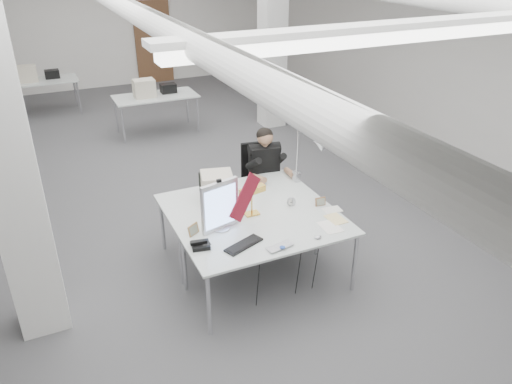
# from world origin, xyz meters

# --- Properties ---
(room_shell) EXTENTS (10.04, 14.04, 3.24)m
(room_shell) POSITION_xyz_m (0.04, 0.13, 1.69)
(room_shell) COLOR #474749
(room_shell) RESTS_ON ground
(desk_main) EXTENTS (1.80, 0.90, 0.02)m
(desk_main) POSITION_xyz_m (0.00, -2.50, 0.74)
(desk_main) COLOR silver
(desk_main) RESTS_ON room_shell
(desk_second) EXTENTS (1.80, 0.90, 0.02)m
(desk_second) POSITION_xyz_m (0.00, -1.60, 0.74)
(desk_second) COLOR silver
(desk_second) RESTS_ON room_shell
(bg_desk_a) EXTENTS (1.60, 0.80, 0.02)m
(bg_desk_a) POSITION_xyz_m (0.20, 3.00, 0.74)
(bg_desk_a) COLOR silver
(bg_desk_a) RESTS_ON room_shell
(bg_desk_b) EXTENTS (1.60, 0.80, 0.02)m
(bg_desk_b) POSITION_xyz_m (-1.80, 5.20, 0.74)
(bg_desk_b) COLOR silver
(bg_desk_b) RESTS_ON room_shell
(office_chair) EXTENTS (0.60, 0.60, 1.06)m
(office_chair) POSITION_xyz_m (0.63, -1.02, 0.53)
(office_chair) COLOR black
(office_chair) RESTS_ON room_shell
(seated_person) EXTENTS (0.63, 0.74, 1.00)m
(seated_person) POSITION_xyz_m (0.63, -1.07, 0.90)
(seated_person) COLOR black
(seated_person) RESTS_ON office_chair
(monitor) EXTENTS (0.44, 0.15, 0.55)m
(monitor) POSITION_xyz_m (-0.45, -2.22, 1.03)
(monitor) COLOR silver
(monitor) RESTS_ON desk_main
(pennant) EXTENTS (0.45, 0.21, 0.53)m
(pennant) POSITION_xyz_m (-0.17, -2.25, 1.08)
(pennant) COLOR maroon
(pennant) RESTS_ON monitor
(keyboard) EXTENTS (0.45, 0.29, 0.02)m
(keyboard) POSITION_xyz_m (-0.36, -2.63, 0.77)
(keyboard) COLOR black
(keyboard) RESTS_ON desk_main
(laptop) EXTENTS (0.31, 0.23, 0.02)m
(laptop) POSITION_xyz_m (-0.04, -2.85, 0.77)
(laptop) COLOR silver
(laptop) RESTS_ON desk_main
(mouse) EXTENTS (0.10, 0.08, 0.03)m
(mouse) POSITION_xyz_m (0.39, -2.82, 0.77)
(mouse) COLOR #B7B7BC
(mouse) RESTS_ON desk_main
(bankers_lamp) EXTENTS (0.28, 0.16, 0.30)m
(bankers_lamp) POSITION_xyz_m (-0.02, -2.08, 0.90)
(bankers_lamp) COLOR gold
(bankers_lamp) RESTS_ON desk_main
(desk_phone) EXTENTS (0.21, 0.19, 0.04)m
(desk_phone) POSITION_xyz_m (-0.76, -2.47, 0.78)
(desk_phone) COLOR black
(desk_phone) RESTS_ON desk_main
(picture_frame_left) EXTENTS (0.14, 0.11, 0.11)m
(picture_frame_left) POSITION_xyz_m (-0.74, -2.21, 0.81)
(picture_frame_left) COLOR tan
(picture_frame_left) RESTS_ON desk_main
(picture_frame_right) EXTENTS (0.13, 0.04, 0.10)m
(picture_frame_right) POSITION_xyz_m (0.78, -2.22, 0.81)
(picture_frame_right) COLOR #9D6A43
(picture_frame_right) RESTS_ON desk_main
(desk_clock) EXTENTS (0.11, 0.07, 0.10)m
(desk_clock) POSITION_xyz_m (0.48, -2.08, 0.81)
(desk_clock) COLOR #B4B4B9
(desk_clock) RESTS_ON desk_main
(paper_stack_a) EXTENTS (0.21, 0.28, 0.01)m
(paper_stack_a) POSITION_xyz_m (0.63, -2.68, 0.76)
(paper_stack_a) COLOR white
(paper_stack_a) RESTS_ON desk_main
(paper_stack_b) EXTENTS (0.18, 0.24, 0.01)m
(paper_stack_b) POSITION_xyz_m (0.77, -2.57, 0.76)
(paper_stack_b) COLOR #EFD48F
(paper_stack_b) RESTS_ON desk_main
(paper_stack_c) EXTENTS (0.22, 0.17, 0.01)m
(paper_stack_c) POSITION_xyz_m (0.85, -2.37, 0.76)
(paper_stack_c) COLOR silver
(paper_stack_c) RESTS_ON desk_main
(beige_monitor) EXTENTS (0.43, 0.42, 0.34)m
(beige_monitor) POSITION_xyz_m (-0.24, -1.59, 0.92)
(beige_monitor) COLOR beige
(beige_monitor) RESTS_ON desk_second
(architect_lamp) EXTENTS (0.27, 0.74, 0.94)m
(architect_lamp) POSITION_xyz_m (0.85, -1.78, 1.23)
(architect_lamp) COLOR silver
(architect_lamp) RESTS_ON desk_second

